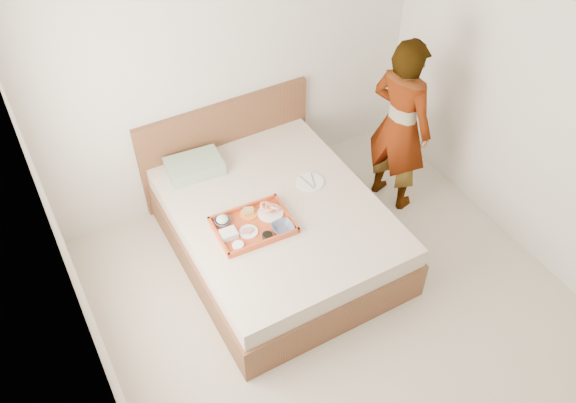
{
  "coord_description": "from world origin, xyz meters",
  "views": [
    {
      "loc": [
        -1.72,
        -1.99,
        3.9
      ],
      "look_at": [
        -0.1,
        0.9,
        0.65
      ],
      "focal_mm": 36.7,
      "sensor_mm": 36.0,
      "label": 1
    }
  ],
  "objects_px": {
    "bed": "(277,229)",
    "dinner_plate": "(310,182)",
    "person": "(400,126)",
    "tray": "(253,225)"
  },
  "relations": [
    {
      "from": "bed",
      "to": "person",
      "type": "height_order",
      "value": "person"
    },
    {
      "from": "dinner_plate",
      "to": "person",
      "type": "distance_m",
      "value": 0.92
    },
    {
      "from": "bed",
      "to": "dinner_plate",
      "type": "height_order",
      "value": "dinner_plate"
    },
    {
      "from": "person",
      "to": "tray",
      "type": "bearing_deg",
      "value": 81.42
    },
    {
      "from": "dinner_plate",
      "to": "person",
      "type": "relative_size",
      "value": 0.14
    },
    {
      "from": "tray",
      "to": "person",
      "type": "bearing_deg",
      "value": 10.14
    },
    {
      "from": "tray",
      "to": "dinner_plate",
      "type": "distance_m",
      "value": 0.69
    },
    {
      "from": "person",
      "to": "dinner_plate",
      "type": "bearing_deg",
      "value": 71.59
    },
    {
      "from": "bed",
      "to": "tray",
      "type": "bearing_deg",
      "value": -156.86
    },
    {
      "from": "bed",
      "to": "dinner_plate",
      "type": "distance_m",
      "value": 0.49
    }
  ]
}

